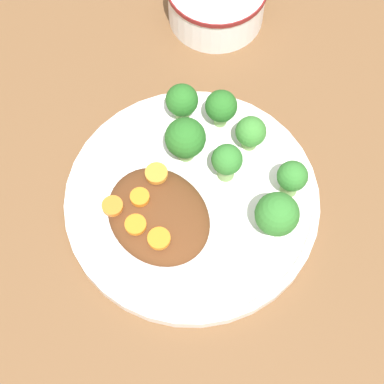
{
  "coord_description": "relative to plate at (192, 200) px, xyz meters",
  "views": [
    {
      "loc": [
        0.23,
        -0.18,
        0.65
      ],
      "look_at": [
        0.0,
        0.0,
        0.03
      ],
      "focal_mm": 60.0,
      "sensor_mm": 36.0,
      "label": 1
    }
  ],
  "objects": [
    {
      "name": "ground_plane",
      "position": [
        0.0,
        0.0,
        -0.01
      ],
      "size": [
        4.0,
        4.0,
        0.0
      ],
      "primitive_type": "plane",
      "color": "brown"
    },
    {
      "name": "plate",
      "position": [
        0.0,
        0.0,
        0.0
      ],
      "size": [
        0.28,
        0.28,
        0.02
      ],
      "color": "white",
      "rests_on": "ground_plane"
    },
    {
      "name": "stew_mound",
      "position": [
        0.0,
        -0.04,
        0.02
      ],
      "size": [
        0.12,
        0.1,
        0.03
      ],
      "primitive_type": "ellipsoid",
      "color": "#5B3319",
      "rests_on": "plate"
    },
    {
      "name": "broccoli_floret_0",
      "position": [
        -0.06,
        0.08,
        0.04
      ],
      "size": [
        0.04,
        0.04,
        0.05
      ],
      "color": "#7FA85B",
      "rests_on": "plate"
    },
    {
      "name": "broccoli_floret_1",
      "position": [
        -0.05,
        0.03,
        0.04
      ],
      "size": [
        0.05,
        0.05,
        0.06
      ],
      "color": "#759E51",
      "rests_on": "plate"
    },
    {
      "name": "broccoli_floret_2",
      "position": [
        0.06,
        0.09,
        0.04
      ],
      "size": [
        0.03,
        0.03,
        0.05
      ],
      "color": "#759E51",
      "rests_on": "plate"
    },
    {
      "name": "broccoli_floret_3",
      "position": [
        -0.01,
        0.09,
        0.03
      ],
      "size": [
        0.03,
        0.03,
        0.05
      ],
      "color": "#759E51",
      "rests_on": "plate"
    },
    {
      "name": "broccoli_floret_4",
      "position": [
        -0.09,
        0.06,
        0.03
      ],
      "size": [
        0.04,
        0.04,
        0.05
      ],
      "color": "#7FA85B",
      "rests_on": "plate"
    },
    {
      "name": "broccoli_floret_5",
      "position": [
        0.0,
        0.05,
        0.04
      ],
      "size": [
        0.03,
        0.03,
        0.05
      ],
      "color": "#7FA85B",
      "rests_on": "plate"
    },
    {
      "name": "broccoli_floret_6",
      "position": [
        0.08,
        0.05,
        0.04
      ],
      "size": [
        0.05,
        0.05,
        0.06
      ],
      "color": "#759E51",
      "rests_on": "plate"
    },
    {
      "name": "carrot_slice_0",
      "position": [
        0.03,
        -0.06,
        0.04
      ],
      "size": [
        0.02,
        0.02,
        0.01
      ],
      "primitive_type": "cylinder",
      "color": "orange",
      "rests_on": "stew_mound"
    },
    {
      "name": "carrot_slice_1",
      "position": [
        -0.03,
        -0.02,
        0.04
      ],
      "size": [
        0.02,
        0.02,
        0.01
      ],
      "primitive_type": "cylinder",
      "color": "orange",
      "rests_on": "stew_mound"
    },
    {
      "name": "carrot_slice_2",
      "position": [
        -0.02,
        -0.05,
        0.04
      ],
      "size": [
        0.02,
        0.02,
        0.01
      ],
      "primitive_type": "cylinder",
      "color": "orange",
      "rests_on": "stew_mound"
    },
    {
      "name": "carrot_slice_3",
      "position": [
        0.0,
        -0.07,
        0.04
      ],
      "size": [
        0.02,
        0.02,
        0.01
      ],
      "primitive_type": "cylinder",
      "color": "orange",
      "rests_on": "stew_mound"
    },
    {
      "name": "carrot_slice_4",
      "position": [
        -0.03,
        -0.08,
        0.04
      ],
      "size": [
        0.02,
        0.02,
        0.01
      ],
      "primitive_type": "cylinder",
      "color": "orange",
      "rests_on": "stew_mound"
    }
  ]
}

